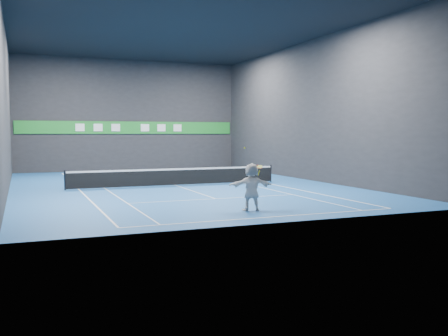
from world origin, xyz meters
name	(u,v)px	position (x,y,z in m)	size (l,w,h in m)	color
ground	(176,185)	(0.00, 0.00, 0.00)	(26.00, 26.00, 0.00)	#1B5399
ceiling	(175,29)	(0.00, 0.00, 9.00)	(26.00, 26.00, 0.00)	black
wall_back	(130,115)	(0.00, 13.00, 4.50)	(18.00, 0.10, 9.00)	#252427
wall_front	(286,90)	(0.00, -13.00, 4.50)	(18.00, 0.10, 9.00)	#252427
wall_left	(6,105)	(-9.00, 0.00, 4.50)	(0.10, 26.00, 9.00)	#252427
wall_right	(310,111)	(9.00, 0.00, 4.50)	(0.10, 26.00, 9.00)	#252427
baseline_near	(270,217)	(0.00, -11.89, 0.00)	(10.98, 0.08, 0.01)	white
baseline_far	(134,171)	(0.00, 11.89, 0.00)	(10.98, 0.08, 0.01)	white
sideline_doubles_left	(79,189)	(-5.49, 0.00, 0.00)	(0.08, 23.78, 0.01)	white
sideline_doubles_right	(261,182)	(5.49, 0.00, 0.00)	(0.08, 23.78, 0.01)	white
sideline_singles_left	(105,188)	(-4.11, 0.00, 0.00)	(0.06, 23.78, 0.01)	white
sideline_singles_right	(240,183)	(4.11, 0.00, 0.00)	(0.06, 23.78, 0.01)	white
service_line_near	(216,199)	(0.00, -6.40, 0.00)	(8.23, 0.06, 0.01)	white
service_line_far	(150,177)	(0.00, 6.40, 0.00)	(8.23, 0.06, 0.01)	white
center_service_line	(176,185)	(0.00, 0.00, 0.00)	(0.06, 12.80, 0.01)	white
player	(251,187)	(0.02, -10.23, 0.94)	(1.74, 0.55, 1.88)	white
tennis_ball	(245,148)	(-0.27, -10.24, 2.48)	(0.07, 0.07, 0.07)	#EFFA29
tennis_net	(176,176)	(0.00, 0.00, 0.54)	(12.50, 0.10, 1.07)	black
sponsor_banner	(130,128)	(0.00, 12.93, 3.50)	(17.64, 0.11, 1.00)	#1D862B
tennis_racket	(259,168)	(0.36, -10.18, 1.69)	(0.42, 0.39, 0.44)	red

